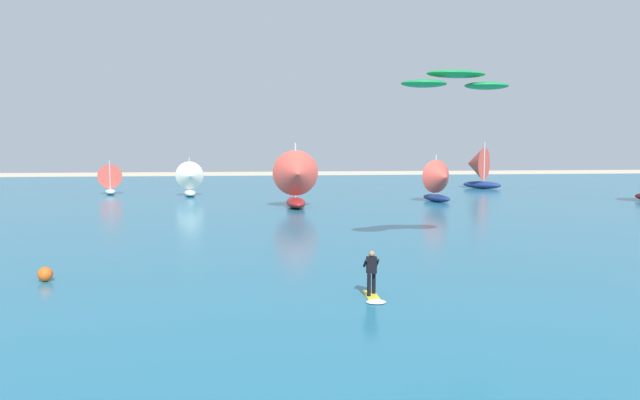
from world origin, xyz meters
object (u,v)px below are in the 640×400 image
Objects in this scene: sailboat_mid_left at (440,180)px; sailboat_far_left at (477,167)px; kitesurfer at (372,281)px; marker_buoy at (45,274)px; kite at (456,80)px; sailboat_heeled_over at (296,179)px; sailboat_outermost at (110,179)px; sailboat_anchored_offshore at (190,179)px.

sailboat_far_left reaches higher than sailboat_mid_left.
kitesurfer is 13.17m from marker_buoy.
kite reaches higher than marker_buoy.
kitesurfer is at bearing -16.76° from marker_buoy.
sailboat_far_left is 30.13m from sailboat_heeled_over.
sailboat_mid_left is 14.10m from sailboat_heeled_over.
sailboat_outermost is (-41.80, -3.70, -0.89)m from sailboat_far_left.
sailboat_far_left is at bearing 5.06° from sailboat_outermost.
sailboat_anchored_offshore is at bearing -166.89° from sailboat_far_left.
sailboat_mid_left is at bearing -20.28° from sailboat_outermost.
sailboat_mid_left is 7.35× the size of marker_buoy.
sailboat_heeled_over is at bearing 65.22° from marker_buoy.
sailboat_mid_left is 34.63m from sailboat_outermost.
marker_buoy is (7.22, -41.32, -1.34)m from sailboat_outermost.
kite is 1.43× the size of sailboat_mid_left.
kitesurfer is at bearing -75.09° from sailboat_anchored_offshore.
sailboat_far_left is 33.83m from sailboat_anchored_offshore.
sailboat_outermost is (-32.48, 12.00, -0.37)m from sailboat_mid_left.
kite is 1.75× the size of sailboat_outermost.
sailboat_mid_left is 0.79× the size of sailboat_far_left.
sailboat_anchored_offshore is (-16.86, 32.24, -6.84)m from kite.
sailboat_outermost reaches higher than marker_buoy.
sailboat_heeled_over reaches higher than sailboat_mid_left.
sailboat_mid_left is at bearing -120.68° from sailboat_far_left.
sailboat_heeled_over reaches higher than sailboat_anchored_offshore.
marker_buoy is (-11.72, -25.39, -2.21)m from sailboat_heeled_over.
kite reaches higher than sailboat_heeled_over.
sailboat_heeled_over is (10.08, -11.96, 0.68)m from sailboat_anchored_offshore.
sailboat_anchored_offshore is (8.86, -3.97, 0.19)m from sailboat_outermost.
sailboat_far_left reaches higher than marker_buoy.
sailboat_anchored_offshore is at bearing 87.48° from marker_buoy.
sailboat_mid_left is 1.23× the size of sailboat_outermost.
sailboat_heeled_over is (-6.78, 20.28, -6.16)m from kite.
sailboat_far_left is 1.01× the size of sailboat_heeled_over.
marker_buoy is (-34.58, -45.02, -2.23)m from sailboat_far_left.
kitesurfer is 0.36× the size of sailboat_far_left.
sailboat_far_left is at bearing 59.32° from sailboat_mid_left.
kite is 25.99m from sailboat_mid_left.
kite reaches higher than sailboat_far_left.
kitesurfer is 49.28m from sailboat_outermost.
sailboat_mid_left reaches higher than kitesurfer.
kitesurfer is 53.57m from sailboat_far_left.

